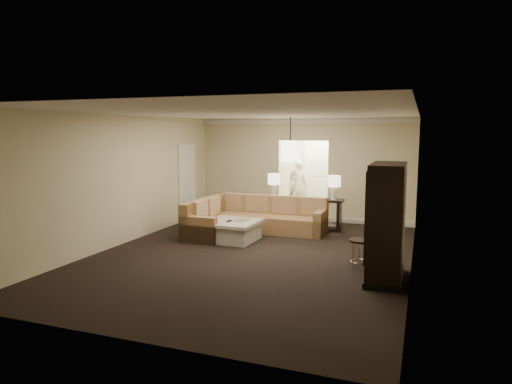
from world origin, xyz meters
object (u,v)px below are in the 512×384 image
at_px(console_table, 303,210).
at_px(drink_table, 360,247).
at_px(sectional_sofa, 249,219).
at_px(armoire, 386,224).
at_px(coffee_table, 233,231).
at_px(person, 299,183).

bearing_deg(console_table, drink_table, -59.28).
bearing_deg(sectional_sofa, armoire, -36.26).
xyz_separation_m(coffee_table, person, (0.39, 4.27, 0.65)).
relative_size(sectional_sofa, coffee_table, 2.50).
distance_m(coffee_table, person, 4.34).
bearing_deg(armoire, sectional_sofa, 143.49).
height_order(console_table, drink_table, console_table).
distance_m(armoire, drink_table, 0.93).
bearing_deg(armoire, drink_table, 129.92).
xyz_separation_m(coffee_table, armoire, (3.43, -1.62, 0.69)).
relative_size(coffee_table, person, 0.66).
bearing_deg(drink_table, armoire, -50.08).
bearing_deg(armoire, console_table, 123.35).
relative_size(sectional_sofa, drink_table, 5.79).
relative_size(coffee_table, console_table, 0.57).
relative_size(console_table, drink_table, 4.03).
bearing_deg(coffee_table, person, 84.74).
relative_size(console_table, armoire, 1.05).
height_order(sectional_sofa, person, person).
distance_m(sectional_sofa, drink_table, 3.49).
bearing_deg(console_table, armoire, -57.85).
bearing_deg(armoire, person, 117.31).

